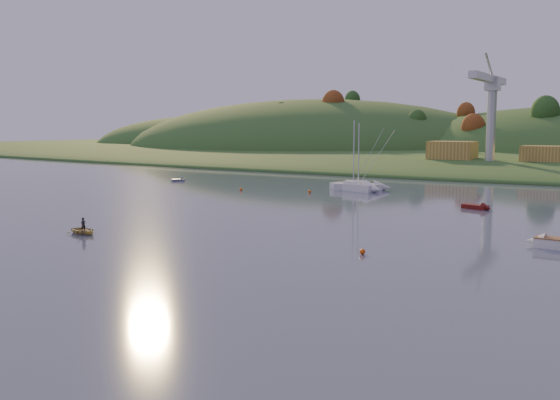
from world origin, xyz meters
The scene contains 20 objects.
ground centered at (0.00, 0.00, 0.00)m, with size 500.00×500.00×0.00m, color #334054.
far_shore centered at (0.00, 230.00, 0.00)m, with size 620.00×220.00×1.50m, color #2A5522.
shore_slope centered at (0.00, 165.00, 0.00)m, with size 640.00×150.00×7.00m, color #2A5522.
hill_left_far centered at (-160.00, 215.00, 0.00)m, with size 120.00×100.00×32.00m, color #2A5522.
hill_left centered at (-90.00, 200.00, 0.00)m, with size 170.00×140.00×44.00m, color #2A5522.
hillside_trees centered at (0.00, 185.00, 0.00)m, with size 280.00×50.00×32.00m, color #1F4819, non-canonical shape.
wharf centered at (5.00, 122.00, 1.20)m, with size 42.00×16.00×2.40m, color slate.
shed_west centered at (-8.00, 123.00, 4.80)m, with size 11.00×8.00×4.80m, color olive.
shed_east centered at (13.00, 124.00, 4.40)m, with size 9.00×7.00×4.00m, color olive.
dock_crane centered at (2.00, 118.39, 17.17)m, with size 3.20×28.00×20.30m.
fishing_boat centered at (30.56, 27.72, 0.81)m, with size 5.85×2.06×3.68m.
sailboat_near centered at (-7.01, 65.34, 0.74)m, with size 8.63×5.36×11.51m.
sailboat_far centered at (-7.36, 64.12, 0.77)m, with size 9.05×4.67×12.03m.
canoe centered at (-12.34, 10.00, 0.36)m, with size 2.47×3.46×0.72m, color tan.
paddler centered at (-12.34, 10.00, 0.73)m, with size 0.53×0.35×1.47m, color black.
red_tender centered at (17.54, 50.98, 0.29)m, with size 4.27×2.43×1.38m.
grey_dinghy centered at (-44.94, 62.37, 0.23)m, with size 2.38×3.11×1.10m.
buoy_0 centered at (16.44, 15.85, 0.25)m, with size 0.50×0.50×0.50m, color #E74E0C.
buoy_1 centered at (-23.80, 53.87, 0.25)m, with size 0.50×0.50×0.50m, color #E74E0C.
buoy_2 centered at (-11.84, 56.71, 0.25)m, with size 0.50×0.50×0.50m, color #E74E0C.
Camera 1 is at (38.63, -33.08, 11.16)m, focal length 40.00 mm.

